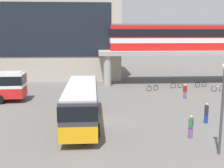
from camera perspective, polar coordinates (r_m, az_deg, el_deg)
The scene contains 13 objects.
ground_plane at distance 33.76m, azimuth -2.43°, elevation -2.22°, with size 120.00×120.00×0.00m, color #605E5B.
station_building at distance 49.89m, azimuth -17.22°, elevation 9.67°, with size 31.32×12.23×14.28m.
elevated_platform at distance 43.80m, azimuth 16.36°, elevation 5.76°, with size 28.59×6.03×4.86m.
train at distance 43.27m, azimuth 14.94°, elevation 9.33°, with size 22.67×2.96×3.84m.
bus_main at distance 22.77m, azimuth -6.29°, elevation -3.31°, with size 2.81×11.05×3.22m.
bicycle_red at distance 38.91m, azimuth 13.14°, elevation -0.26°, with size 1.77×0.36×1.04m.
bicycle_blue at distance 36.42m, azimuth 8.30°, elevation -0.81°, with size 1.68×0.74×1.04m.
bicycle_silver at distance 38.20m, azimuth 20.87°, elevation -0.87°, with size 1.79×0.21×1.04m.
bicycle_black at distance 40.47m, azimuth 17.76°, elevation -0.08°, with size 1.75×0.50×1.04m.
pedestrian_by_bike_rack at distance 20.67m, azimuth 15.85°, elevation -8.56°, with size 0.44×0.48×1.67m.
pedestrian_at_kerb at distance 32.71m, azimuth 14.74°, elevation -1.57°, with size 0.43×0.32×1.66m.
pedestrian_walking_across at distance 24.39m, azimuth 18.78°, elevation -5.77°, with size 0.34×0.44×1.71m.
lamp_post at distance 17.85m, azimuth 21.76°, elevation -3.28°, with size 0.36×0.36×5.63m.
Camera 1 is at (-0.67, -22.95, 7.35)m, focal length 44.59 mm.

